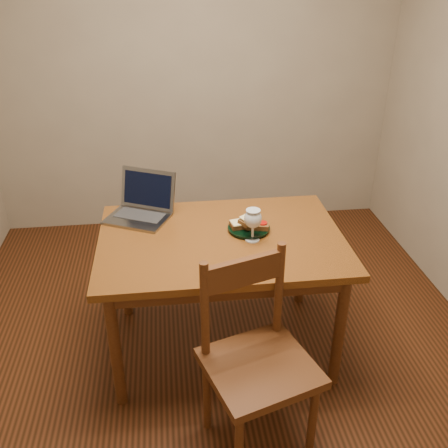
{
  "coord_description": "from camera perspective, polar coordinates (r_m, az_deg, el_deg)",
  "views": [
    {
      "loc": [
        -0.23,
        -2.32,
        2.06
      ],
      "look_at": [
        0.05,
        -0.01,
        0.8
      ],
      "focal_mm": 40.0,
      "sensor_mm": 36.0,
      "label": 1
    }
  ],
  "objects": [
    {
      "name": "sandwich_top",
      "position": [
        2.69,
        2.85,
        0.51
      ],
      "size": [
        0.13,
        0.12,
        0.03
      ],
      "primitive_type": null,
      "rotation": [
        0.0,
        0.0,
        0.74
      ],
      "color": "#381E0C",
      "rests_on": "plate"
    },
    {
      "name": "back_wall",
      "position": [
        4.01,
        -3.66,
        17.4
      ],
      "size": [
        3.2,
        0.02,
        2.6
      ],
      "primitive_type": "cube",
      "color": "gray",
      "rests_on": "floor"
    },
    {
      "name": "chair",
      "position": [
        2.26,
        3.83,
        -14.55
      ],
      "size": [
        0.57,
        0.55,
        0.49
      ],
      "rotation": [
        0.0,
        0.0,
        0.31
      ],
      "color": "#42210D",
      "rests_on": "floor"
    },
    {
      "name": "sandwich_cheese",
      "position": [
        2.71,
        2.02,
        0.04
      ],
      "size": [
        0.13,
        0.09,
        0.04
      ],
      "primitive_type": null,
      "rotation": [
        0.0,
        0.0,
        0.16
      ],
      "color": "#381E0C",
      "rests_on": "plate"
    },
    {
      "name": "plate",
      "position": [
        2.71,
        2.84,
        -0.55
      ],
      "size": [
        0.23,
        0.23,
        0.02
      ],
      "primitive_type": "cylinder",
      "color": "black",
      "rests_on": "table"
    },
    {
      "name": "front_wall",
      "position": [
        1.07,
        8.15,
        -17.38
      ],
      "size": [
        3.2,
        0.02,
        2.6
      ],
      "primitive_type": "cube",
      "color": "gray",
      "rests_on": "floor"
    },
    {
      "name": "floor",
      "position": [
        3.12,
        -0.94,
        -13.18
      ],
      "size": [
        3.2,
        3.2,
        0.02
      ],
      "primitive_type": "cube",
      "color": "black",
      "rests_on": "ground"
    },
    {
      "name": "table",
      "position": [
        2.7,
        -0.3,
        -3.07
      ],
      "size": [
        1.3,
        0.9,
        0.74
      ],
      "color": "#47260B",
      "rests_on": "floor"
    },
    {
      "name": "milk_glass",
      "position": [
        2.59,
        3.31,
        -0.11
      ],
      "size": [
        0.09,
        0.09,
        0.18
      ],
      "primitive_type": null,
      "color": "white",
      "rests_on": "table"
    },
    {
      "name": "laptop",
      "position": [
        2.89,
        -9.31,
        2.22
      ],
      "size": [
        0.43,
        0.42,
        0.24
      ],
      "rotation": [
        0.0,
        0.0,
        -0.45
      ],
      "color": "slate",
      "rests_on": "table"
    },
    {
      "name": "sandwich_tomato",
      "position": [
        2.7,
        3.81,
        -0.06
      ],
      "size": [
        0.14,
        0.1,
        0.04
      ],
      "primitive_type": null,
      "rotation": [
        0.0,
        0.0,
        -0.23
      ],
      "color": "#381E0C",
      "rests_on": "plate"
    }
  ]
}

